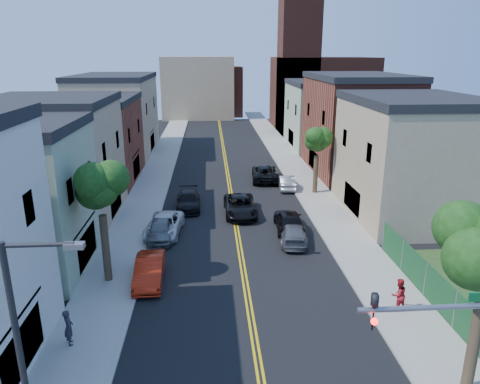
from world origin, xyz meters
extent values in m
cube|color=gray|center=(-7.90, 40.00, 0.07)|extent=(3.20, 100.00, 0.15)
cube|color=gray|center=(7.90, 40.00, 0.07)|extent=(3.20, 100.00, 0.15)
cube|color=gray|center=(-6.15, 40.00, 0.07)|extent=(0.30, 100.00, 0.15)
cube|color=gray|center=(6.15, 40.00, 0.07)|extent=(0.30, 100.00, 0.15)
cube|color=gray|center=(-14.00, 16.00, 4.25)|extent=(9.00, 8.00, 8.50)
cube|color=#998466|center=(-14.00, 25.00, 4.50)|extent=(9.00, 10.00, 9.00)
cube|color=brown|center=(-14.00, 36.00, 4.00)|extent=(9.00, 12.00, 8.00)
cube|color=#998466|center=(-14.00, 50.00, 4.75)|extent=(9.00, 16.00, 9.50)
cube|color=#998466|center=(14.00, 24.00, 4.50)|extent=(9.00, 12.00, 9.00)
cube|color=brown|center=(14.00, 38.00, 5.00)|extent=(9.00, 14.00, 10.00)
cube|color=gray|center=(14.00, 52.00, 4.25)|extent=(9.00, 12.00, 8.50)
cube|color=#4C2319|center=(17.50, 68.00, 6.00)|extent=(16.00, 14.00, 12.00)
cube|color=#4C2319|center=(12.50, 64.00, 11.00)|extent=(6.00, 6.00, 22.00)
cube|color=#998466|center=(-4.00, 82.00, 6.00)|extent=(14.00, 8.00, 12.00)
cube|color=brown|center=(0.00, 86.00, 5.00)|extent=(10.00, 8.00, 10.00)
cube|color=#143F1E|center=(9.50, 9.50, 1.10)|extent=(0.04, 15.00, 1.90)
cylinder|color=#34241A|center=(-7.90, 14.00, 2.13)|extent=(0.44, 0.44, 3.96)
sphere|color=#12350E|center=(-7.90, 14.00, 6.45)|extent=(5.20, 5.20, 5.20)
sphere|color=#12350E|center=(-7.38, 13.61, 7.49)|extent=(3.90, 3.90, 3.90)
sphere|color=#12350E|center=(-8.42, 14.52, 5.93)|extent=(3.64, 3.64, 3.64)
cylinder|color=#34241A|center=(7.90, 4.00, 2.35)|extent=(0.44, 0.44, 4.40)
sphere|color=#12350E|center=(7.32, 4.58, 6.58)|extent=(4.06, 4.06, 4.06)
cylinder|color=#34241A|center=(7.90, 30.00, 1.91)|extent=(0.44, 0.44, 3.52)
sphere|color=#12350E|center=(7.90, 30.00, 5.65)|extent=(4.40, 4.40, 4.40)
sphere|color=#12350E|center=(8.34, 29.67, 6.53)|extent=(3.30, 3.30, 3.30)
sphere|color=#12350E|center=(7.46, 30.44, 5.21)|extent=(3.08, 3.08, 3.08)
cylinder|color=slate|center=(4.30, -0.50, 6.75)|extent=(5.40, 0.14, 0.14)
imported|color=black|center=(2.00, -0.50, 6.70)|extent=(0.16, 0.20, 1.00)
sphere|color=#FF0C0C|center=(2.00, -0.62, 6.50)|extent=(0.18, 0.18, 0.18)
cylinder|color=black|center=(-7.20, 1.00, 4.15)|extent=(0.18, 0.18, 8.00)
cylinder|color=black|center=(-6.30, 1.00, 8.05)|extent=(1.80, 0.12, 0.12)
cube|color=slate|center=(-5.40, 1.00, 8.00)|extent=(0.50, 0.25, 0.15)
imported|color=#B2200B|center=(-5.50, 13.84, 0.73)|extent=(1.66, 4.49, 1.47)
imported|color=silver|center=(-5.33, 20.96, 0.71)|extent=(2.84, 5.32, 1.42)
imported|color=#575A5F|center=(-5.50, 20.07, 0.74)|extent=(1.77, 4.34, 1.47)
imported|color=black|center=(-3.80, 26.59, 0.70)|extent=(2.09, 4.89, 1.41)
imported|color=#505257|center=(3.80, 18.90, 0.65)|extent=(2.38, 4.67, 1.30)
imported|color=black|center=(3.86, 20.98, 0.82)|extent=(2.11, 4.89, 1.64)
imported|color=#ABADB3|center=(5.50, 31.76, 0.67)|extent=(1.71, 4.17, 1.34)
imported|color=black|center=(3.80, 34.96, 0.80)|extent=(3.11, 5.96, 1.60)
imported|color=black|center=(0.50, 24.76, 0.76)|extent=(2.61, 5.50, 1.52)
imported|color=#24242B|center=(-8.35, 8.00, 1.00)|extent=(0.61, 0.73, 1.70)
imported|color=#B01B22|center=(7.50, 9.71, 1.02)|extent=(0.99, 0.86, 1.74)
camera|label=1|loc=(-1.89, -9.79, 12.72)|focal=33.58mm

